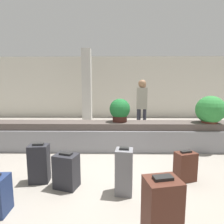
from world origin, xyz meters
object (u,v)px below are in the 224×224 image
at_px(potted_plant_1, 120,110).
at_px(suitcase_0, 124,171).
at_px(pillar, 87,87).
at_px(suitcase_3, 185,166).
at_px(suitcase_2, 66,171).
at_px(potted_plant_0, 210,110).
at_px(suitcase_4, 39,163).
at_px(suitcase_6, 162,211).
at_px(traveler_0, 142,101).
at_px(traveler_1, 142,102).

bearing_deg(potted_plant_1, suitcase_0, -89.88).
xyz_separation_m(pillar, suitcase_3, (2.37, -4.94, -1.36)).
relative_size(suitcase_2, potted_plant_0, 0.82).
height_order(suitcase_0, suitcase_3, suitcase_0).
xyz_separation_m(suitcase_2, potted_plant_0, (3.03, 1.70, 0.73)).
xyz_separation_m(suitcase_4, suitcase_6, (1.66, -1.12, 0.02)).
bearing_deg(potted_plant_1, potted_plant_0, -3.70).
relative_size(suitcase_3, traveler_0, 0.29).
bearing_deg(traveler_0, potted_plant_0, 111.67).
distance_m(suitcase_2, suitcase_3, 1.90).
bearing_deg(suitcase_2, suitcase_0, 6.64).
xyz_separation_m(suitcase_2, suitcase_4, (-0.48, 0.15, 0.05)).
bearing_deg(traveler_0, suitcase_6, 75.01).
relative_size(suitcase_2, traveler_0, 0.31).
relative_size(suitcase_4, potted_plant_0, 0.96).
xyz_separation_m(pillar, potted_plant_0, (3.51, -3.47, -0.61)).
distance_m(suitcase_3, potted_plant_1, 2.04).
distance_m(suitcase_0, traveler_1, 3.42).
xyz_separation_m(pillar, potted_plant_1, (1.34, -3.33, -0.63)).
distance_m(suitcase_0, suitcase_6, 0.88).
height_order(pillar, potted_plant_0, pillar).
height_order(suitcase_0, traveler_1, traveler_1).
xyz_separation_m(suitcase_4, potted_plant_1, (1.34, 1.69, 0.66)).
relative_size(pillar, potted_plant_1, 5.50).
bearing_deg(traveler_0, pillar, -37.67).
distance_m(traveler_0, traveler_1, 0.83).
distance_m(pillar, suitcase_4, 5.19).
height_order(suitcase_3, suitcase_4, suitcase_4).
bearing_deg(suitcase_4, pillar, 84.42).
bearing_deg(pillar, suitcase_4, -90.00).
bearing_deg(suitcase_3, suitcase_6, -137.80).
height_order(potted_plant_0, traveler_0, traveler_0).
bearing_deg(traveler_1, potted_plant_0, 136.13).
distance_m(suitcase_6, traveler_1, 4.17).
bearing_deg(potted_plant_0, suitcase_0, -139.57).
xyz_separation_m(suitcase_4, potted_plant_0, (3.51, 1.55, 0.68)).
bearing_deg(suitcase_0, pillar, 112.03).
xyz_separation_m(suitcase_2, potted_plant_1, (0.86, 1.84, 0.71)).
height_order(suitcase_3, potted_plant_1, potted_plant_1).
height_order(suitcase_2, suitcase_4, suitcase_4).
bearing_deg(traveler_0, potted_plant_1, 58.56).
bearing_deg(suitcase_6, pillar, 94.15).
bearing_deg(suitcase_3, suitcase_0, -176.96).
distance_m(pillar, traveler_1, 2.98).
height_order(pillar, suitcase_3, pillar).
height_order(pillar, traveler_1, pillar).
bearing_deg(pillar, traveler_0, -29.33).
relative_size(suitcase_3, suitcase_4, 0.79).
relative_size(suitcase_4, potted_plant_1, 1.10).
xyz_separation_m(suitcase_3, potted_plant_1, (-1.03, 1.61, 0.73)).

